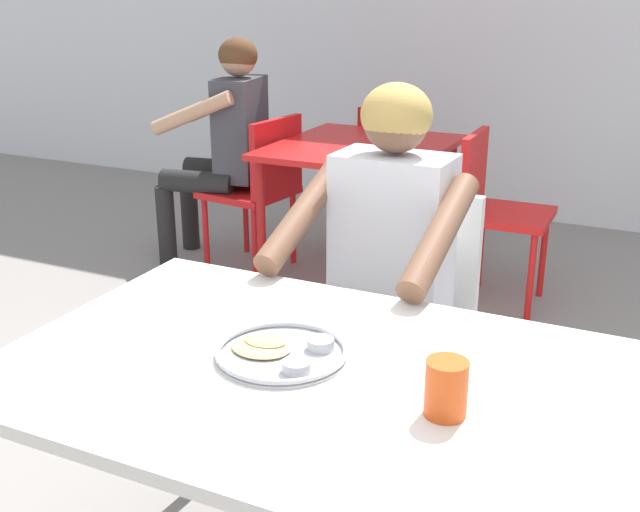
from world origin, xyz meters
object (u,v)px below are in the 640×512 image
Objects in this scene: drinking_cup at (446,386)px; patron_background at (225,133)px; table_background_red at (362,161)px; chair_red_far at (395,164)px; thali_tray at (282,352)px; chair_red_left at (260,183)px; diner_foreground at (380,260)px; chair_foreground at (404,304)px; table_foreground at (311,397)px; chair_red_right at (494,204)px.

drinking_cup is 2.95m from patron_background.
table_background_red is 0.70m from chair_red_far.
thali_tray is 2.53m from chair_red_left.
diner_foreground is 2.11m from patron_background.
patron_background is at bearing 138.88° from chair_foreground.
table_foreground is 0.11m from thali_tray.
chair_red_far is 1.03m from patron_background.
chair_foreground is at bearing 91.95° from thali_tray.
chair_red_left is 1.01× the size of chair_red_right.
chair_red_far is at bearing 111.53° from drinking_cup.
chair_red_right is (0.67, 0.05, -0.16)m from table_background_red.
chair_foreground is at bearing -41.12° from patron_background.
drinking_cup is (0.38, -0.08, 0.05)m from thali_tray.
diner_foreground is at bearing -71.26° from chair_red_far.
thali_tray is 2.99m from chair_red_far.
table_background_red is at bearing 1.08° from patron_background.
table_foreground is at bearing -14.24° from thali_tray.
chair_red_left reaches higher than table_foreground.
table_foreground is 1.38× the size of table_background_red.
table_background_red is at bearing -84.84° from chair_red_far.
chair_foreground is (-0.03, 0.89, -0.25)m from thali_tray.
diner_foreground reaches higher than patron_background.
table_foreground is 11.86× the size of drinking_cup.
chair_foreground is 1.06× the size of chair_red_far.
table_background_red is 0.77× the size of patron_background.
chair_foreground reaches higher than drinking_cup.
table_background_red is at bearing 109.86° from table_foreground.
table_foreground is 1.06× the size of patron_background.
chair_red_left is at bearing -175.62° from chair_red_right.
chair_foreground is 0.92× the size of table_background_red.
table_foreground is 2.58m from chair_red_left.
drinking_cup is 0.12× the size of table_background_red.
diner_foreground reaches higher than chair_red_left.
chair_red_right is (-0.14, 2.27, -0.18)m from table_foreground.
drinking_cup is at bearing -67.00° from chair_foreground.
table_background_red is 0.79m from patron_background.
drinking_cup is 2.53m from table_background_red.
chair_red_far is at bearing 55.01° from chair_red_left.
chair_foreground is 1.36m from chair_red_right.
diner_foreground is 1.47× the size of chair_red_left.
chair_red_right reaches higher than table_background_red.
table_background_red is at bearing 114.20° from diner_foreground.
drinking_cup is at bearing -79.36° from chair_red_right.
patron_background reaches higher than chair_red_far.
drinking_cup reaches higher than table_background_red.
drinking_cup is 0.13× the size of chair_red_right.
chair_foreground is 0.71× the size of diner_foreground.
chair_foreground is 1.49m from table_background_red.
chair_red_left is (-1.67, 2.23, -0.32)m from drinking_cup.
chair_foreground is 2.12m from chair_red_far.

